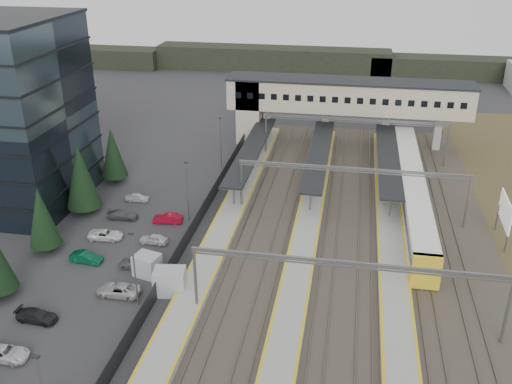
% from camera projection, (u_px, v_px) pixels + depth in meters
% --- Properties ---
extents(ground, '(220.00, 220.00, 0.00)m').
position_uv_depth(ground, '(234.00, 269.00, 62.20)').
color(ground, '#2B2B2D').
rests_on(ground, ground).
extents(conifer_row, '(4.42, 49.82, 9.50)m').
position_uv_depth(conifer_row, '(22.00, 230.00, 60.20)').
color(conifer_row, black).
rests_on(conifer_row, ground).
extents(car_park, '(10.40, 44.22, 1.25)m').
position_uv_depth(car_park, '(84.00, 295.00, 56.82)').
color(car_park, '#ABACB0').
rests_on(car_park, ground).
extents(lampposts, '(0.50, 53.25, 8.07)m').
position_uv_depth(lampposts, '(165.00, 223.00, 62.76)').
color(lampposts, slate).
rests_on(lampposts, ground).
extents(fence, '(0.08, 90.00, 2.00)m').
position_uv_depth(fence, '(189.00, 234.00, 67.28)').
color(fence, '#26282B').
rests_on(fence, ground).
extents(relay_cabin_near, '(3.48, 2.78, 2.63)m').
position_uv_depth(relay_cabin_near, '(170.00, 281.00, 57.69)').
color(relay_cabin_near, '#9EA0A3').
rests_on(relay_cabin_near, ground).
extents(relay_cabin_far, '(3.05, 2.75, 2.36)m').
position_uv_depth(relay_cabin_far, '(147.00, 265.00, 60.73)').
color(relay_cabin_far, '#9EA0A3').
rests_on(relay_cabin_far, ground).
extents(rail_corridor, '(34.00, 90.00, 0.92)m').
position_uv_depth(rail_corridor, '(323.00, 251.00, 65.07)').
color(rail_corridor, '#3E362E').
rests_on(rail_corridor, ground).
extents(canopies, '(23.10, 30.00, 3.28)m').
position_uv_depth(canopies, '(319.00, 152.00, 83.56)').
color(canopies, black).
rests_on(canopies, ground).
extents(footbridge, '(40.40, 6.40, 11.20)m').
position_uv_depth(footbridge, '(331.00, 99.00, 95.16)').
color(footbridge, '#C0B29A').
rests_on(footbridge, ground).
extents(gantries, '(28.40, 62.28, 7.17)m').
position_uv_depth(gantries, '(350.00, 217.00, 60.46)').
color(gantries, slate).
rests_on(gantries, ground).
extents(train, '(2.99, 41.62, 3.77)m').
position_uv_depth(train, '(412.00, 190.00, 75.80)').
color(train, white).
rests_on(train, ground).
extents(billboard, '(0.34, 6.43, 5.54)m').
position_uv_depth(billboard, '(505.00, 213.00, 66.19)').
color(billboard, slate).
rests_on(billboard, ground).
extents(treeline_far, '(170.00, 19.00, 7.00)m').
position_uv_depth(treeline_far, '(407.00, 67.00, 139.61)').
color(treeline_far, black).
rests_on(treeline_far, ground).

